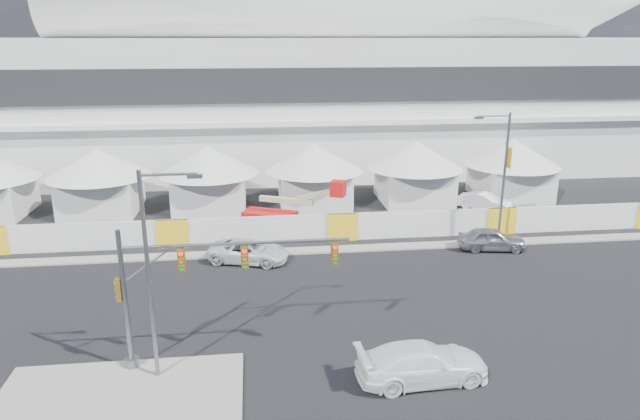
{
  "coord_description": "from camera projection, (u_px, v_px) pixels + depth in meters",
  "views": [
    {
      "loc": [
        -0.22,
        -24.05,
        14.23
      ],
      "look_at": [
        3.85,
        10.0,
        3.72
      ],
      "focal_mm": 32.0,
      "sensor_mm": 36.0,
      "label": 1
    }
  ],
  "objects": [
    {
      "name": "far_curb",
      "position": [
        538.0,
        241.0,
        41.15
      ],
      "size": [
        80.0,
        1.2,
        0.12
      ],
      "primitive_type": "cube",
      "color": "gray",
      "rests_on": "ground"
    },
    {
      "name": "hoarding_fence",
      "position": [
        342.0,
        227.0,
        41.18
      ],
      "size": [
        70.0,
        0.25,
        2.0
      ],
      "primitive_type": "cube",
      "color": "silver",
      "rests_on": "ground"
    },
    {
      "name": "stadium",
      "position": [
        330.0,
        80.0,
        64.65
      ],
      "size": [
        80.0,
        24.8,
        21.98
      ],
      "color": "silver",
      "rests_on": "ground"
    },
    {
      "name": "streetlight_median",
      "position": [
        153.0,
        263.0,
        23.2
      ],
      "size": [
        2.52,
        0.25,
        9.1
      ],
      "color": "slate",
      "rests_on": "median_island"
    },
    {
      "name": "ground",
      "position": [
        264.0,
        349.0,
        27.03
      ],
      "size": [
        160.0,
        160.0,
        0.0
      ],
      "primitive_type": "plane",
      "color": "black",
      "rests_on": "ground"
    },
    {
      "name": "pickup_curb",
      "position": [
        249.0,
        251.0,
        37.28
      ],
      "size": [
        3.8,
        5.68,
        1.45
      ],
      "primitive_type": "imported",
      "rotation": [
        0.0,
        0.0,
        1.28
      ],
      "color": "silver",
      "rests_on": "ground"
    },
    {
      "name": "sedan_silver",
      "position": [
        492.0,
        239.0,
        39.37
      ],
      "size": [
        2.52,
        4.78,
        1.55
      ],
      "primitive_type": "imported",
      "rotation": [
        0.0,
        0.0,
        1.41
      ],
      "color": "#99989C",
      "rests_on": "ground"
    },
    {
      "name": "lot_car_a",
      "position": [
        484.0,
        202.0,
        48.4
      ],
      "size": [
        4.11,
        4.38,
        1.47
      ],
      "primitive_type": "imported",
      "rotation": [
        0.0,
        0.0,
        0.85
      ],
      "color": "white",
      "rests_on": "ground"
    },
    {
      "name": "boom_lift",
      "position": [
        280.0,
        213.0,
        44.07
      ],
      "size": [
        8.31,
        3.28,
        4.06
      ],
      "rotation": [
        0.0,
        0.0,
        -0.41
      ],
      "color": "red",
      "rests_on": "ground"
    },
    {
      "name": "pickup_near",
      "position": [
        422.0,
        363.0,
        24.37
      ],
      "size": [
        2.71,
        5.88,
        1.66
      ],
      "primitive_type": "imported",
      "rotation": [
        0.0,
        0.0,
        1.64
      ],
      "color": "white",
      "rests_on": "ground"
    },
    {
      "name": "tent_row",
      "position": [
        262.0,
        170.0,
        48.95
      ],
      "size": [
        53.4,
        8.4,
        5.4
      ],
      "color": "silver",
      "rests_on": "ground"
    },
    {
      "name": "streetlight_curb",
      "position": [
        502.0,
        170.0,
        39.22
      ],
      "size": [
        2.76,
        0.62,
        9.31
      ],
      "color": "slate",
      "rests_on": "ground"
    },
    {
      "name": "median_island",
      "position": [
        120.0,
        394.0,
        23.48
      ],
      "size": [
        10.0,
        5.0,
        0.15
      ],
      "primitive_type": "cube",
      "color": "gray",
      "rests_on": "ground"
    },
    {
      "name": "traffic_mast",
      "position": [
        179.0,
        288.0,
        24.56
      ],
      "size": [
        10.02,
        0.62,
        6.4
      ],
      "color": "slate",
      "rests_on": "median_island"
    }
  ]
}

